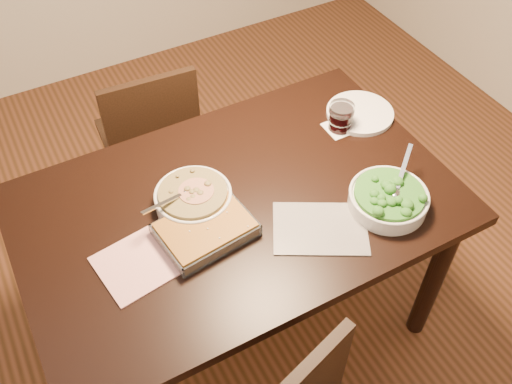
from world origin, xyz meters
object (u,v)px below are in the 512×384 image
Objects in this scene: broccoli_bowl at (388,198)px; dinner_plate at (360,113)px; table at (238,220)px; baking_dish at (206,229)px; stew_bowl at (193,197)px; wine_tumbler at (341,116)px; chair_far at (151,136)px.

broccoli_bowl is 0.45m from dinner_plate.
broccoli_bowl is at bearing -30.46° from table.
table is 0.20m from baking_dish.
stew_bowl is 2.67× the size of wine_tumbler.
table is at bearing 149.54° from broccoli_bowl.
wine_tumbler is (0.62, 0.08, 0.02)m from stew_bowl.
baking_dish is 2.99× the size of wine_tumbler.
broccoli_bowl reaches higher than baking_dish.
stew_bowl reaches higher than table.
dinner_plate is (0.75, 0.24, -0.02)m from baking_dish.
stew_bowl is 0.62m from broccoli_bowl.
stew_bowl is 0.63m from wine_tumbler.
dinner_plate is at bearing 141.99° from chair_far.
chair_far reaches higher than dinner_plate.
wine_tumbler is at bearing 11.78° from baking_dish.
baking_dish is 0.88m from chair_far.
stew_bowl is 1.04× the size of broccoli_bowl.
baking_dish is (-0.15, -0.07, 0.12)m from table.
table is 0.50m from broccoli_bowl.
dinner_plate reaches higher than table.
wine_tumbler reaches higher than table.
stew_bowl reaches higher than baking_dish.
baking_dish is at bearing 163.12° from broccoli_bowl.
broccoli_bowl is 0.31× the size of chair_far.
table is 13.88× the size of wine_tumbler.
baking_dish is (-0.56, 0.17, -0.01)m from broccoli_bowl.
broccoli_bowl is at bearing -23.67° from baking_dish.
wine_tumbler is (0.49, 0.14, 0.15)m from table.
table is 0.53m from wine_tumbler.
broccoli_bowl is 0.39m from wine_tumbler.
table is at bearing -23.62° from stew_bowl.
dinner_plate is (0.19, 0.41, -0.03)m from broccoli_bowl.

